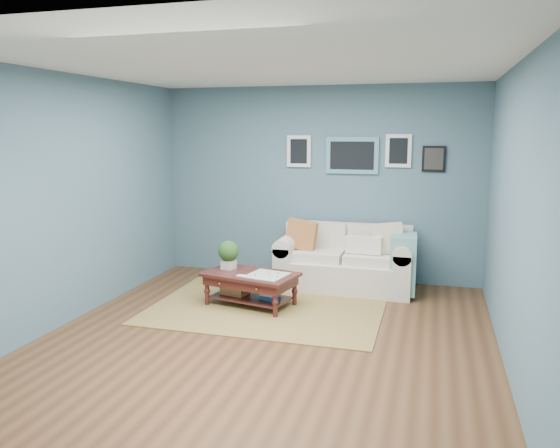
% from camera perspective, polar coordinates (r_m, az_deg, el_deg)
% --- Properties ---
extents(room_shell, '(5.00, 5.02, 2.70)m').
position_cam_1_polar(room_shell, '(5.36, -1.16, 1.91)').
color(room_shell, brown).
rests_on(room_shell, ground).
extents(area_rug, '(2.71, 2.17, 0.01)m').
position_cam_1_polar(area_rug, '(6.66, -1.12, -8.49)').
color(area_rug, brown).
rests_on(area_rug, ground).
extents(loveseat, '(1.81, 0.82, 0.93)m').
position_cam_1_polar(loveseat, '(7.32, 7.40, -3.83)').
color(loveseat, beige).
rests_on(loveseat, ground).
extents(coffee_table, '(1.19, 0.85, 0.76)m').
position_cam_1_polar(coffee_table, '(6.61, -3.49, -5.64)').
color(coffee_table, black).
rests_on(coffee_table, ground).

